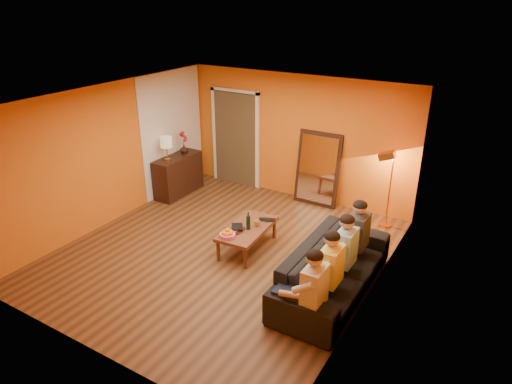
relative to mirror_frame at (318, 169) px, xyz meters
The scene contains 27 objects.
room_shell 2.39m from the mirror_frame, 103.68° to the right, with size 5.00×5.50×2.60m.
white_accent 3.21m from the mirror_frame, 163.83° to the right, with size 0.02×1.90×2.58m, color white.
doorway_recess 2.08m from the mirror_frame, behind, with size 1.06×0.30×2.10m, color #3F2D19.
door_jamb_left 2.64m from the mirror_frame, behind, with size 0.08×0.06×2.20m, color white.
door_jamb_right 1.51m from the mirror_frame, behind, with size 0.08×0.06×2.20m, color white.
door_header 2.46m from the mirror_frame, behind, with size 1.22×0.06×0.08m, color white.
mirror_frame is the anchor object (origin of this frame).
mirror_glass 0.04m from the mirror_frame, 90.00° to the right, with size 0.78×0.02×1.36m, color white.
sideboard 3.01m from the mirror_frame, 158.84° to the right, with size 0.44×1.18×0.85m, color black.
table_lamp 3.13m from the mirror_frame, 153.68° to the right, with size 0.24×0.24×0.51m, color beige, non-canonical shape.
sofa 3.09m from the mirror_frame, 61.74° to the right, with size 0.97×2.48×0.72m, color black.
coffee_table 2.41m from the mirror_frame, 96.02° to the right, with size 0.62×1.22×0.42m, color brown, non-canonical shape.
floor_lamp 1.58m from the mirror_frame, 10.24° to the right, with size 0.30×0.24×1.44m, color #D38C3D, non-canonical shape.
dog 2.39m from the mirror_frame, 64.44° to the right, with size 0.34×0.54×0.63m, color olive, non-canonical shape.
person_far_left 4.02m from the mirror_frame, 66.86° to the right, with size 0.70×0.44×1.22m, color beige, non-canonical shape.
person_mid_left 3.53m from the mirror_frame, 63.34° to the right, with size 0.70×0.44×1.22m, color #F5D451, non-canonical shape.
person_mid_right 3.04m from the mirror_frame, 58.69° to the right, with size 0.70×0.44×1.22m, color #91BAE0, non-canonical shape.
person_far_right 2.59m from the mirror_frame, 52.34° to the right, with size 0.70×0.44×1.22m, color #303135, non-canonical shape.
fruit_bowl 2.82m from the mirror_frame, 97.08° to the right, with size 0.26×0.26×0.16m, color #E95280, non-canonical shape.
wine_bottle 2.40m from the mirror_frame, 94.70° to the right, with size 0.07×0.07×0.31m, color black.
tumbler 2.24m from the mirror_frame, 93.26° to the right, with size 0.11×0.11×0.10m, color #B27F3F.
laptop 2.01m from the mirror_frame, 91.91° to the right, with size 0.29×0.19×0.02m, color black.
book_lower 2.59m from the mirror_frame, 99.54° to the right, with size 0.19×0.25×0.02m, color black.
book_mid 2.58m from the mirror_frame, 99.36° to the right, with size 0.17×0.23×0.02m, color #AC1328.
book_upper 2.60m from the mirror_frame, 99.50° to the right, with size 0.18×0.25×0.02m, color black.
vase 2.92m from the mirror_frame, 163.43° to the right, with size 0.18×0.18×0.19m, color black.
flowers 2.95m from the mirror_frame, 163.43° to the right, with size 0.17×0.17×0.51m, color #AC1328, non-canonical shape.
Camera 1 is at (3.92, -5.48, 4.05)m, focal length 32.00 mm.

